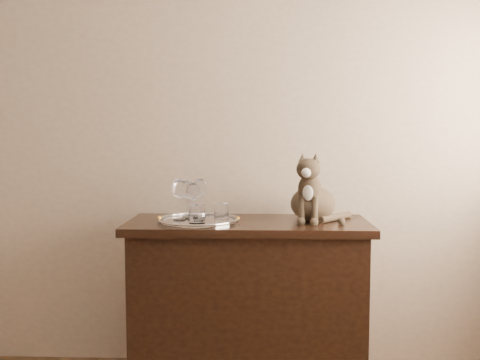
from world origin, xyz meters
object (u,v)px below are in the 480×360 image
object	(u,v)px
wine_glass_b	(200,198)
wine_glass_d	(193,201)
wine_glass_c	(179,199)
tumbler_c	(221,211)
wine_glass_a	(187,199)
tray	(199,221)
cat	(313,186)
tumbler_b	(197,214)
sideboard	(248,304)

from	to	relation	value
wine_glass_b	wine_glass_d	xyz separation A→B (m)	(-0.02, -0.10, -0.01)
wine_glass_c	tumbler_c	world-z (taller)	wine_glass_c
wine_glass_c	tumbler_c	size ratio (longest dim) A/B	2.52
wine_glass_a	wine_glass_d	size ratio (longest dim) A/B	1.07
tray	wine_glass_a	distance (m)	0.14
tumbler_c	cat	size ratio (longest dim) A/B	0.24
tumbler_c	tumbler_b	bearing A→B (deg)	-132.90
wine_glass_c	wine_glass_d	xyz separation A→B (m)	(0.07, 0.01, -0.01)
tray	tumbler_c	distance (m)	0.12
wine_glass_d	wine_glass_b	bearing A→B (deg)	77.26
sideboard	cat	distance (m)	0.68
wine_glass_c	wine_glass_d	size ratio (longest dim) A/B	1.12
sideboard	wine_glass_a	xyz separation A→B (m)	(-0.31, 0.04, 0.53)
wine_glass_c	tumbler_c	distance (m)	0.22
wine_glass_b	sideboard	bearing A→B (deg)	-18.98
sideboard	wine_glass_b	world-z (taller)	wine_glass_b
tray	wine_glass_a	bearing A→B (deg)	132.10
sideboard	wine_glass_c	world-z (taller)	wine_glass_c
wine_glass_b	tumbler_b	bearing A→B (deg)	-87.55
wine_glass_b	wine_glass_c	xyz separation A→B (m)	(-0.09, -0.11, 0.00)
wine_glass_b	wine_glass_c	bearing A→B (deg)	-129.15
tray	cat	bearing A→B (deg)	6.51
sideboard	cat	size ratio (longest dim) A/B	3.49
sideboard	wine_glass_b	xyz separation A→B (m)	(-0.25, 0.09, 0.53)
wine_glass_d	wine_glass_a	bearing A→B (deg)	124.46
tray	wine_glass_d	world-z (taller)	wine_glass_d
sideboard	tumbler_b	size ratio (longest dim) A/B	13.57
wine_glass_c	cat	distance (m)	0.67
wine_glass_d	tumbler_b	bearing A→B (deg)	-74.20
sideboard	cat	world-z (taller)	cat
sideboard	tray	xyz separation A→B (m)	(-0.24, -0.03, 0.43)
wine_glass_a	tumbler_b	bearing A→B (deg)	-67.33
sideboard	wine_glass_c	size ratio (longest dim) A/B	5.82
wine_glass_a	wine_glass_b	world-z (taller)	same
tray	wine_glass_c	size ratio (longest dim) A/B	1.94
sideboard	tumbler_c	bearing A→B (deg)	-178.49
wine_glass_c	tumbler_b	bearing A→B (deg)	-45.16
tray	wine_glass_b	distance (m)	0.16
sideboard	tumbler_c	world-z (taller)	tumbler_c
wine_glass_c	cat	xyz separation A→B (m)	(0.66, 0.06, 0.06)
wine_glass_b	wine_glass_d	size ratio (longest dim) A/B	1.08
tumbler_b	tumbler_c	xyz separation A→B (m)	(0.11, 0.12, -0.00)
wine_glass_a	tumbler_c	world-z (taller)	wine_glass_a
cat	tray	bearing A→B (deg)	-157.13
cat	tumbler_b	bearing A→B (deg)	-148.24
wine_glass_b	wine_glass_d	world-z (taller)	wine_glass_b
tumbler_b	tumbler_c	bearing A→B (deg)	47.10
wine_glass_d	cat	xyz separation A→B (m)	(0.60, 0.05, 0.07)
wine_glass_a	wine_glass_c	xyz separation A→B (m)	(-0.03, -0.07, 0.00)
cat	wine_glass_c	bearing A→B (deg)	-158.65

